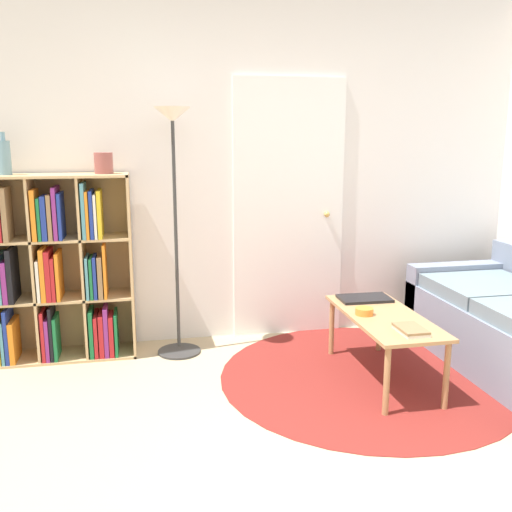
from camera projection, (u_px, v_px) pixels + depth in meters
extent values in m
plane|color=tan|center=(340.00, 506.00, 2.45)|extent=(14.00, 14.00, 0.00)
cube|color=silver|center=(244.00, 170.00, 4.31)|extent=(7.35, 0.05, 2.60)
cube|color=white|center=(289.00, 210.00, 4.41)|extent=(0.87, 0.02, 1.98)
sphere|color=tan|center=(327.00, 214.00, 4.45)|extent=(0.04, 0.04, 0.04)
cylinder|color=maroon|center=(367.00, 376.00, 3.75)|extent=(1.94, 1.94, 0.01)
cube|color=tan|center=(131.00, 265.00, 4.07)|extent=(0.02, 0.34, 1.30)
cube|color=tan|center=(53.00, 176.00, 3.84)|extent=(0.99, 0.34, 0.02)
cube|color=tan|center=(67.00, 354.00, 4.11)|extent=(0.99, 0.34, 0.02)
cube|color=tan|center=(63.00, 263.00, 4.13)|extent=(0.99, 0.02, 1.30)
cube|color=tan|center=(36.00, 269.00, 3.94)|extent=(0.02, 0.32, 1.26)
cube|color=tan|center=(84.00, 267.00, 4.01)|extent=(0.02, 0.32, 1.26)
cube|color=tan|center=(62.00, 297.00, 4.02)|extent=(0.95, 0.32, 0.02)
cube|color=tan|center=(58.00, 238.00, 3.93)|extent=(0.95, 0.32, 0.02)
cube|color=gold|center=(1.00, 335.00, 3.94)|extent=(0.02, 0.24, 0.36)
cube|color=teal|center=(6.00, 339.00, 3.97)|extent=(0.02, 0.26, 0.30)
cube|color=navy|center=(9.00, 334.00, 3.96)|extent=(0.02, 0.26, 0.38)
cube|color=orange|center=(15.00, 339.00, 3.97)|extent=(0.03, 0.25, 0.29)
cube|color=#B21E23|center=(45.00, 333.00, 4.01)|extent=(0.02, 0.26, 0.35)
cube|color=#7F287A|center=(49.00, 337.00, 4.02)|extent=(0.02, 0.25, 0.30)
cube|color=black|center=(53.00, 331.00, 4.02)|extent=(0.02, 0.26, 0.38)
cube|color=#196B38|center=(57.00, 336.00, 4.01)|extent=(0.02, 0.22, 0.30)
cube|color=#196B38|center=(92.00, 332.00, 4.05)|extent=(0.03, 0.22, 0.34)
cube|color=#B21E23|center=(97.00, 333.00, 4.09)|extent=(0.02, 0.26, 0.30)
cube|color=#B21E23|center=(102.00, 333.00, 4.08)|extent=(0.03, 0.24, 0.30)
cube|color=#7F287A|center=(107.00, 330.00, 4.06)|extent=(0.03, 0.19, 0.36)
cube|color=#B21E23|center=(112.00, 334.00, 4.08)|extent=(0.03, 0.20, 0.30)
cube|color=#196B38|center=(116.00, 332.00, 4.10)|extent=(0.02, 0.24, 0.31)
cube|color=teal|center=(2.00, 277.00, 3.87)|extent=(0.03, 0.26, 0.33)
cube|color=#7F287A|center=(8.00, 280.00, 3.88)|extent=(0.03, 0.25, 0.28)
cube|color=black|center=(13.00, 274.00, 3.89)|extent=(0.03, 0.27, 0.37)
cube|color=silver|center=(40.00, 279.00, 3.91)|extent=(0.02, 0.22, 0.28)
cube|color=orange|center=(45.00, 273.00, 3.93)|extent=(0.03, 0.26, 0.36)
cube|color=#B21E23|center=(50.00, 274.00, 3.92)|extent=(0.03, 0.24, 0.35)
cube|color=#B21E23|center=(54.00, 278.00, 3.92)|extent=(0.02, 0.20, 0.30)
cube|color=orange|center=(59.00, 275.00, 3.94)|extent=(0.02, 0.25, 0.33)
cube|color=teal|center=(88.00, 276.00, 3.97)|extent=(0.02, 0.22, 0.29)
cube|color=#196B38|center=(92.00, 277.00, 3.97)|extent=(0.02, 0.21, 0.28)
cube|color=navy|center=(96.00, 276.00, 3.97)|extent=(0.02, 0.20, 0.29)
cube|color=olive|center=(101.00, 276.00, 3.99)|extent=(0.03, 0.22, 0.29)
cube|color=orange|center=(105.00, 270.00, 3.97)|extent=(0.02, 0.19, 0.38)
cube|color=#B21E23|center=(3.00, 217.00, 3.80)|extent=(0.02, 0.26, 0.30)
cube|color=olive|center=(7.00, 214.00, 3.77)|extent=(0.03, 0.21, 0.36)
cube|color=orange|center=(35.00, 215.00, 3.81)|extent=(0.03, 0.20, 0.34)
cube|color=#196B38|center=(41.00, 218.00, 3.83)|extent=(0.02, 0.22, 0.28)
cube|color=navy|center=(45.00, 217.00, 3.82)|extent=(0.03, 0.20, 0.30)
cube|color=olive|center=(52.00, 216.00, 3.86)|extent=(0.03, 0.27, 0.30)
cube|color=#7F287A|center=(57.00, 212.00, 3.86)|extent=(0.03, 0.26, 0.35)
cube|color=navy|center=(61.00, 215.00, 3.86)|extent=(0.02, 0.24, 0.31)
cube|color=teal|center=(84.00, 210.00, 3.89)|extent=(0.02, 0.26, 0.38)
cube|color=orange|center=(88.00, 214.00, 3.87)|extent=(0.02, 0.19, 0.32)
cube|color=navy|center=(92.00, 214.00, 3.91)|extent=(0.02, 0.26, 0.32)
cube|color=silver|center=(96.00, 216.00, 3.90)|extent=(0.02, 0.22, 0.30)
cube|color=gold|center=(100.00, 213.00, 3.92)|extent=(0.03, 0.25, 0.32)
cylinder|color=#333333|center=(179.00, 351.00, 4.17)|extent=(0.31, 0.31, 0.01)
cylinder|color=#333333|center=(176.00, 235.00, 3.99)|extent=(0.02, 0.02, 1.64)
cone|color=white|center=(172.00, 115.00, 3.82)|extent=(0.25, 0.25, 0.10)
cube|color=gray|center=(461.00, 298.00, 4.56)|extent=(0.90, 0.16, 0.57)
cube|color=slate|center=(486.00, 289.00, 4.09)|extent=(0.70, 0.67, 0.10)
cube|color=#AD7F51|center=(384.00, 317.00, 3.64)|extent=(0.45, 1.02, 0.02)
cylinder|color=#AD7F51|center=(387.00, 381.00, 3.20)|extent=(0.04, 0.04, 0.41)
cylinder|color=#AD7F51|center=(332.00, 327.00, 4.10)|extent=(0.04, 0.04, 0.41)
cylinder|color=#AD7F51|center=(446.00, 376.00, 3.27)|extent=(0.04, 0.04, 0.41)
cylinder|color=#AD7F51|center=(379.00, 324.00, 4.17)|extent=(0.04, 0.04, 0.41)
cube|color=black|center=(365.00, 298.00, 3.97)|extent=(0.36, 0.23, 0.02)
cylinder|color=orange|center=(364.00, 311.00, 3.64)|extent=(0.11, 0.11, 0.04)
cube|color=silver|center=(411.00, 331.00, 3.31)|extent=(0.14, 0.21, 0.02)
cube|color=olive|center=(411.00, 328.00, 3.30)|extent=(0.14, 0.21, 0.01)
cylinder|color=#6B93A3|center=(5.00, 158.00, 3.75)|extent=(0.08, 0.08, 0.22)
cylinder|color=#6B93A3|center=(3.00, 136.00, 3.72)|extent=(0.03, 0.03, 0.06)
cylinder|color=#934C47|center=(104.00, 163.00, 3.89)|extent=(0.13, 0.13, 0.14)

